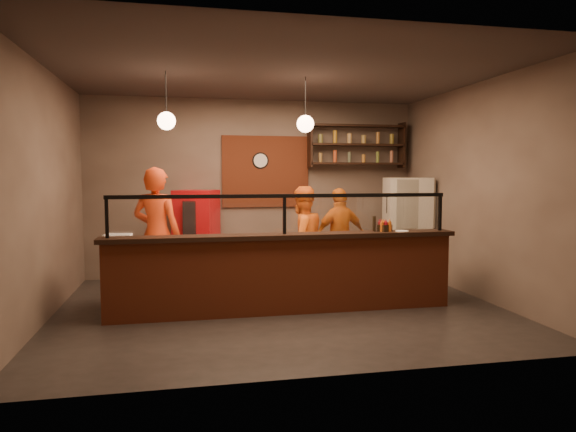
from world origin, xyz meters
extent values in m
plane|color=black|center=(0.00, 0.00, 0.00)|extent=(6.00, 6.00, 0.00)
plane|color=#3D332F|center=(0.00, 0.00, 3.20)|extent=(6.00, 6.00, 0.00)
plane|color=#6F5E52|center=(0.00, 2.50, 1.60)|extent=(6.00, 0.00, 6.00)
plane|color=#6F5E52|center=(-3.00, 0.00, 1.60)|extent=(0.00, 5.00, 5.00)
plane|color=#6F5E52|center=(3.00, 0.00, 1.60)|extent=(0.00, 5.00, 5.00)
plane|color=#6F5E52|center=(0.00, -2.50, 1.60)|extent=(6.00, 0.00, 6.00)
cube|color=brown|center=(0.20, 2.47, 1.90)|extent=(1.60, 0.04, 1.30)
cube|color=brown|center=(0.00, -0.30, 0.50)|extent=(4.60, 0.25, 1.00)
cube|color=black|center=(0.00, -0.30, 1.03)|extent=(4.70, 0.37, 0.06)
cube|color=gray|center=(0.00, 0.20, 0.42)|extent=(4.60, 0.75, 0.85)
cube|color=silver|center=(0.00, 0.20, 0.88)|extent=(4.60, 0.75, 0.05)
cube|color=white|center=(0.00, -0.30, 1.31)|extent=(4.40, 0.02, 0.50)
cube|color=black|center=(0.00, -0.30, 1.56)|extent=(4.50, 0.05, 0.05)
cube|color=black|center=(-2.22, -0.30, 1.31)|extent=(0.04, 0.04, 0.50)
cube|color=black|center=(0.00, -0.30, 1.31)|extent=(0.04, 0.04, 0.50)
cube|color=black|center=(2.22, -0.30, 1.31)|extent=(0.04, 0.04, 0.50)
cube|color=black|center=(1.90, 2.32, 2.05)|extent=(1.80, 0.28, 0.04)
cube|color=black|center=(1.90, 2.32, 2.40)|extent=(1.80, 0.28, 0.04)
cube|color=black|center=(1.90, 2.32, 2.75)|extent=(1.80, 0.28, 0.04)
cube|color=black|center=(1.00, 2.32, 2.40)|extent=(0.04, 0.28, 0.85)
cube|color=black|center=(2.80, 2.32, 2.40)|extent=(0.04, 0.28, 0.85)
cylinder|color=black|center=(0.10, 2.46, 2.10)|extent=(0.30, 0.04, 0.30)
cylinder|color=black|center=(-1.50, 0.20, 2.90)|extent=(0.01, 0.01, 0.60)
sphere|color=#FFBE8C|center=(-1.50, 0.20, 2.55)|extent=(0.24, 0.24, 0.24)
cylinder|color=black|center=(0.40, 0.20, 2.90)|extent=(0.01, 0.01, 0.60)
sphere|color=#FFBE8C|center=(0.40, 0.20, 2.55)|extent=(0.24, 0.24, 0.24)
imported|color=red|center=(-1.68, 0.79, 0.97)|extent=(0.83, 0.70, 1.95)
imported|color=#D85C14|center=(0.51, 0.86, 0.83)|extent=(0.99, 0.89, 1.66)
imported|color=#D26513|center=(1.27, 1.30, 0.81)|extent=(1.01, 0.59, 1.62)
cube|color=beige|center=(2.60, 1.60, 0.89)|extent=(0.86, 0.82, 1.79)
cube|color=#B20B10|center=(-1.07, 2.15, 0.79)|extent=(0.85, 0.82, 1.57)
cylinder|color=silver|center=(0.84, 0.14, 0.91)|extent=(0.58, 0.58, 0.01)
cube|color=white|center=(-2.15, 0.07, 0.98)|extent=(0.34, 0.29, 0.16)
cube|color=white|center=(-2.14, 0.20, 0.97)|extent=(0.35, 0.32, 0.14)
cube|color=white|center=(-2.15, 0.12, 0.98)|extent=(0.36, 0.31, 0.16)
cylinder|color=yellow|center=(-0.91, 0.36, 0.93)|extent=(0.38, 0.18, 0.07)
cube|color=black|center=(1.41, -0.27, 1.11)|extent=(0.21, 0.19, 0.09)
cylinder|color=black|center=(1.27, -0.25, 1.16)|extent=(0.05, 0.05, 0.21)
cylinder|color=white|center=(1.63, -0.36, 1.07)|extent=(0.23, 0.23, 0.01)
camera|label=1|loc=(-1.31, -6.87, 1.82)|focal=32.00mm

